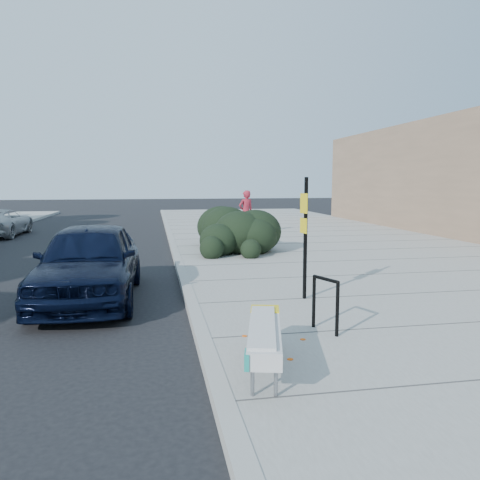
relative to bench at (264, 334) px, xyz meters
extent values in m
plane|color=black|center=(-0.60, 3.25, -0.59)|extent=(120.00, 120.00, 0.00)
cube|color=gray|center=(5.00, 8.25, -0.52)|extent=(11.20, 50.00, 0.15)
cube|color=#9E9E99|center=(-0.60, 8.25, -0.51)|extent=(0.22, 50.00, 0.17)
cylinder|color=gray|center=(-0.29, -0.66, -0.27)|extent=(0.04, 0.04, 0.35)
cylinder|color=gray|center=(-0.05, -0.72, -0.27)|extent=(0.04, 0.04, 0.35)
cylinder|color=gray|center=(0.05, 0.71, -0.27)|extent=(0.04, 0.04, 0.35)
cylinder|color=gray|center=(0.29, 0.65, -0.27)|extent=(0.04, 0.04, 0.35)
cylinder|color=gray|center=(-0.12, 0.03, -0.12)|extent=(0.37, 1.38, 0.03)
cylinder|color=gray|center=(0.12, -0.03, -0.12)|extent=(0.37, 1.38, 0.03)
cube|color=#B2B2B2|center=(0.00, 0.00, 0.01)|extent=(0.80, 1.89, 0.19)
cube|color=yellow|center=(0.18, 0.71, 0.11)|extent=(0.46, 0.45, 0.02)
cube|color=teal|center=(-0.37, -0.77, 0.01)|extent=(0.10, 0.22, 0.17)
cylinder|color=black|center=(1.34, 1.01, -0.04)|extent=(0.05, 0.05, 0.81)
cylinder|color=black|center=(1.15, 1.50, -0.04)|extent=(0.05, 0.05, 0.81)
cylinder|color=black|center=(1.25, 1.25, 0.36)|extent=(0.24, 0.51, 0.05)
cube|color=black|center=(1.58, 3.25, 0.73)|extent=(0.06, 0.06, 2.35)
cube|color=yellow|center=(1.54, 3.25, 1.41)|extent=(0.06, 0.27, 0.38)
cube|color=yellow|center=(1.54, 3.25, 0.99)|extent=(0.06, 0.25, 0.29)
ellipsoid|color=black|center=(1.35, 10.25, 0.34)|extent=(2.74, 4.46, 1.57)
imported|color=black|center=(-2.58, 4.54, 0.21)|extent=(1.97, 4.73, 1.60)
imported|color=maroon|center=(2.72, 14.82, 0.50)|extent=(0.80, 0.66, 1.90)
camera|label=1|loc=(-1.28, -5.28, 1.81)|focal=35.00mm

